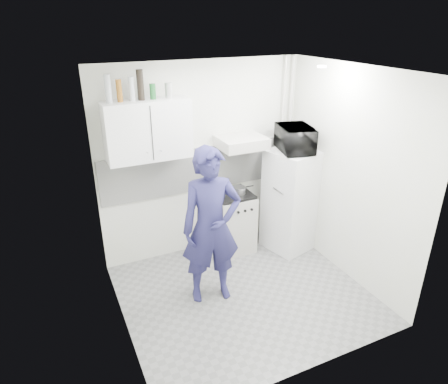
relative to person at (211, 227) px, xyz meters
name	(u,v)px	position (x,y,z in m)	size (l,w,h in m)	color
floor	(244,294)	(0.35, -0.16, -0.92)	(2.80, 2.80, 0.00)	slate
ceiling	(250,71)	(0.35, -0.16, 1.68)	(2.80, 2.80, 0.00)	white
wall_back	(202,161)	(0.35, 1.09, 0.38)	(2.80, 2.80, 0.00)	silver
wall_left	(115,222)	(-1.05, -0.16, 0.38)	(2.60, 2.60, 0.00)	silver
wall_right	(349,176)	(1.75, -0.16, 0.38)	(2.60, 2.60, 0.00)	silver
person	(211,227)	(0.00, 0.00, 0.00)	(0.67, 0.44, 1.85)	#22204F
stove	(233,222)	(0.68, 0.84, -0.51)	(0.52, 0.52, 0.83)	#BBB8AF
fridge	(291,200)	(1.45, 0.57, -0.20)	(0.60, 0.60, 1.44)	white
stove_top	(233,194)	(0.68, 0.84, -0.07)	(0.50, 0.50, 0.03)	black
saucepan	(239,190)	(0.75, 0.80, -0.01)	(0.18, 0.18, 0.10)	silver
microwave	(295,139)	(1.45, 0.57, 0.68)	(0.40, 0.59, 0.33)	black
bottle_a	(108,89)	(-0.80, 0.92, 1.43)	(0.07, 0.07, 0.30)	#B2B7BC
bottle_b	(119,91)	(-0.68, 0.92, 1.40)	(0.06, 0.06, 0.24)	brown
bottle_c	(132,89)	(-0.55, 0.92, 1.41)	(0.06, 0.06, 0.27)	#B2B7BC
bottle_d	(140,85)	(-0.44, 0.92, 1.45)	(0.08, 0.08, 0.34)	black
canister_a	(153,91)	(-0.31, 0.92, 1.36)	(0.07, 0.07, 0.18)	#144C1E
canister_b	(169,90)	(-0.12, 0.92, 1.36)	(0.09, 0.09, 0.17)	silver
upper_cabinet	(148,130)	(-0.40, 0.92, 0.93)	(1.00, 0.35, 0.70)	white
range_hood	(241,142)	(0.80, 0.84, 0.65)	(0.60, 0.50, 0.14)	#BBB8AF
backsplash	(203,168)	(0.35, 1.08, 0.28)	(2.74, 0.03, 0.60)	white
pipe_a	(288,150)	(1.65, 1.01, 0.38)	(0.05, 0.05, 2.60)	#BBB8AF
pipe_b	(281,151)	(1.53, 1.01, 0.38)	(0.04, 0.04, 2.60)	#BBB8AF
ceiling_spot_fixture	(322,66)	(1.35, 0.04, 1.65)	(0.10, 0.10, 0.02)	white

